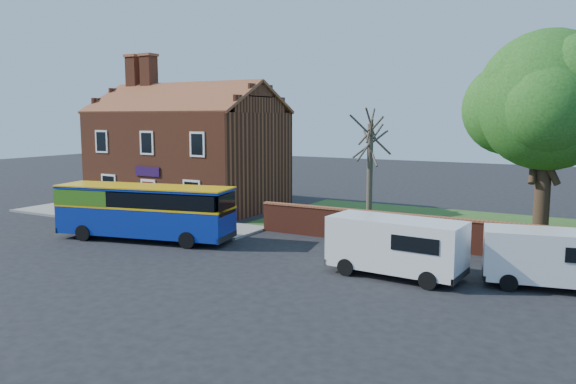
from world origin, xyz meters
The scene contains 11 objects.
ground centered at (0.00, 0.00, 0.00)m, with size 120.00×120.00×0.00m, color black.
pavement centered at (-7.00, 5.75, 0.06)m, with size 18.00×3.50×0.12m, color gray.
kerb centered at (-7.00, 4.00, 0.07)m, with size 18.00×0.15×0.14m, color slate.
grass_strip centered at (13.00, 13.00, 0.02)m, with size 26.00×12.00×0.04m, color #426B28.
shop_building centered at (-7.02, 11.50, 3.41)m, with size 12.30×8.13×10.50m.
boundary_wall centered at (13.00, 7.00, 0.81)m, with size 22.00×0.38×1.60m.
bus centered at (-2.28, 1.83, 1.58)m, with size 9.38×4.20×2.78m.
van_near centered at (11.21, 1.83, 1.28)m, with size 5.33×2.44×2.29m.
van_far centered at (16.71, 3.16, 1.19)m, with size 5.11×2.85×2.12m.
large_tree centered at (15.63, 11.05, 6.78)m, with size 8.49×6.72×10.36m.
bare_tree centered at (6.56, 10.91, 3.27)m, with size 2.39×2.85×6.38m.
Camera 1 is at (18.03, -18.89, 6.21)m, focal length 35.00 mm.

